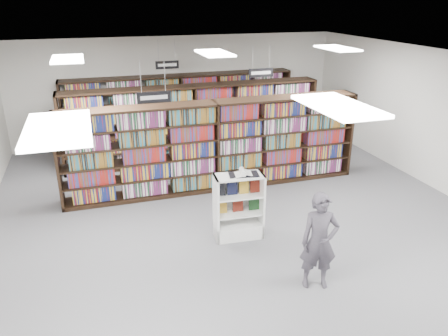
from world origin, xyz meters
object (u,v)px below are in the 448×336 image
object	(u,v)px
endcap_display	(238,215)
shopper	(319,241)
bookshelf_row_near	(215,146)
open_book	(243,173)

from	to	relation	value
endcap_display	shopper	distance (m)	1.99
bookshelf_row_near	shopper	world-z (taller)	bookshelf_row_near
bookshelf_row_near	shopper	size ratio (longest dim) A/B	4.38
bookshelf_row_near	shopper	xyz separation A→B (m)	(0.45, -4.14, -0.25)
open_book	shopper	size ratio (longest dim) A/B	0.37
bookshelf_row_near	open_book	bearing A→B (deg)	-93.77
endcap_display	open_book	bearing A→B (deg)	-22.62
endcap_display	open_book	xyz separation A→B (m)	(0.07, -0.04, 0.87)
endcap_display	open_book	distance (m)	0.87
endcap_display	shopper	world-z (taller)	shopper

